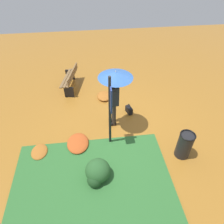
% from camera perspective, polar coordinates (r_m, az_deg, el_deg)
% --- Properties ---
extents(ground_plane, '(18.00, 18.00, 0.00)m').
position_cam_1_polar(ground_plane, '(6.56, 1.61, -4.53)').
color(ground_plane, '#9E6623').
extents(person_with_umbrella, '(0.96, 0.96, 2.04)m').
position_cam_1_polar(person_with_umbrella, '(5.68, 0.77, 7.58)').
color(person_with_umbrella, '#2D2823').
rests_on(person_with_umbrella, ground_plane).
extents(info_sign_post, '(0.44, 0.07, 2.30)m').
position_cam_1_polar(info_sign_post, '(5.14, -0.51, 1.90)').
color(info_sign_post, black).
rests_on(info_sign_post, ground_plane).
extents(handbag, '(0.33, 0.23, 0.37)m').
position_cam_1_polar(handbag, '(7.05, 4.82, 0.62)').
color(handbag, black).
rests_on(handbag, ground_plane).
extents(park_bench, '(1.42, 0.68, 0.75)m').
position_cam_1_polar(park_bench, '(8.28, -11.79, 9.15)').
color(park_bench, black).
rests_on(park_bench, ground_plane).
extents(trash_bin, '(0.42, 0.42, 0.83)m').
position_cam_1_polar(trash_bin, '(5.89, 19.80, -8.75)').
color(trash_bin, black).
rests_on(trash_bin, ground_plane).
extents(shrub_cluster, '(0.69, 0.63, 0.57)m').
position_cam_1_polar(shrub_cluster, '(5.26, -4.19, -16.64)').
color(shrub_cluster, '#285628').
rests_on(shrub_cluster, ground_plane).
extents(leaf_pile_near_person, '(0.64, 0.51, 0.14)m').
position_cam_1_polar(leaf_pile_near_person, '(7.75, -2.26, 4.56)').
color(leaf_pile_near_person, '#A86023').
rests_on(leaf_pile_near_person, ground_plane).
extents(leaf_pile_by_bench, '(0.57, 0.46, 0.13)m').
position_cam_1_polar(leaf_pile_by_bench, '(6.22, -19.83, -10.51)').
color(leaf_pile_by_bench, '#A86023').
rests_on(leaf_pile_by_bench, ground_plane).
extents(leaf_pile_far_path, '(0.79, 0.63, 0.17)m').
position_cam_1_polar(leaf_pile_far_path, '(6.11, -9.61, -8.68)').
color(leaf_pile_far_path, '#B74C1E').
rests_on(leaf_pile_far_path, ground_plane).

